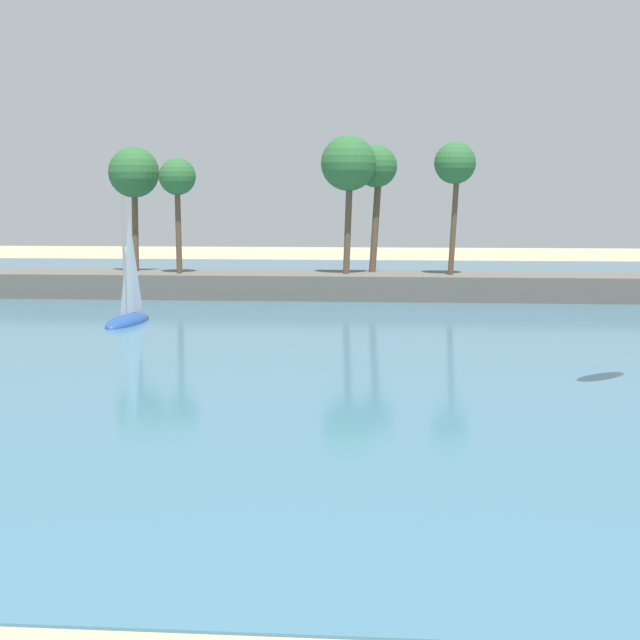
{
  "coord_description": "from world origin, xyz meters",
  "views": [
    {
      "loc": [
        0.94,
        -4.47,
        7.21
      ],
      "look_at": [
        -0.58,
        14.36,
        4.71
      ],
      "focal_mm": 52.36,
      "sensor_mm": 36.0,
      "label": 1
    }
  ],
  "objects": [
    {
      "name": "sea",
      "position": [
        0.0,
        56.0,
        0.03
      ],
      "size": [
        220.0,
        92.03,
        0.06
      ],
      "primitive_type": "cube",
      "color": "teal",
      "rests_on": "ground"
    },
    {
      "name": "palm_headland",
      "position": [
        6.19,
        62.0,
        3.39
      ],
      "size": [
        115.17,
        6.51,
        12.7
      ],
      "color": "#605B54",
      "rests_on": "ground"
    },
    {
      "name": "sailboat_near_shore",
      "position": [
        -14.23,
        47.28,
        0.76
      ],
      "size": [
        2.14,
        5.47,
        7.73
      ],
      "color": "#234793",
      "rests_on": "sea"
    }
  ]
}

